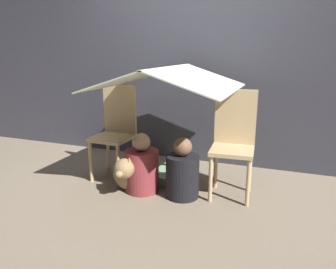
{
  "coord_description": "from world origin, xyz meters",
  "views": [
    {
      "loc": [
        1.09,
        -2.8,
        1.35
      ],
      "look_at": [
        0.0,
        0.08,
        0.54
      ],
      "focal_mm": 35.0,
      "sensor_mm": 36.0,
      "label": 1
    }
  ],
  "objects_px": {
    "chair_right": "(233,139)",
    "person_second": "(182,173)",
    "dog": "(130,174)",
    "chair_left": "(116,128)",
    "person_front": "(142,168)"
  },
  "relations": [
    {
      "from": "person_second",
      "to": "person_front",
      "type": "bearing_deg",
      "value": -178.31
    },
    {
      "from": "person_front",
      "to": "chair_right",
      "type": "bearing_deg",
      "value": 17.57
    },
    {
      "from": "chair_left",
      "to": "person_front",
      "type": "relative_size",
      "value": 1.7
    },
    {
      "from": "chair_right",
      "to": "person_second",
      "type": "height_order",
      "value": "chair_right"
    },
    {
      "from": "chair_left",
      "to": "chair_right",
      "type": "distance_m",
      "value": 1.25
    },
    {
      "from": "chair_left",
      "to": "dog",
      "type": "height_order",
      "value": "chair_left"
    },
    {
      "from": "person_second",
      "to": "dog",
      "type": "bearing_deg",
      "value": -169.17
    },
    {
      "from": "dog",
      "to": "chair_left",
      "type": "bearing_deg",
      "value": 134.1
    },
    {
      "from": "chair_right",
      "to": "person_second",
      "type": "distance_m",
      "value": 0.57
    },
    {
      "from": "person_second",
      "to": "dog",
      "type": "height_order",
      "value": "person_second"
    },
    {
      "from": "chair_left",
      "to": "chair_right",
      "type": "bearing_deg",
      "value": 1.87
    },
    {
      "from": "chair_right",
      "to": "dog",
      "type": "height_order",
      "value": "chair_right"
    },
    {
      "from": "person_front",
      "to": "dog",
      "type": "distance_m",
      "value": 0.13
    },
    {
      "from": "chair_right",
      "to": "dog",
      "type": "relative_size",
      "value": 2.46
    },
    {
      "from": "dog",
      "to": "chair_right",
      "type": "bearing_deg",
      "value": 20.64
    }
  ]
}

